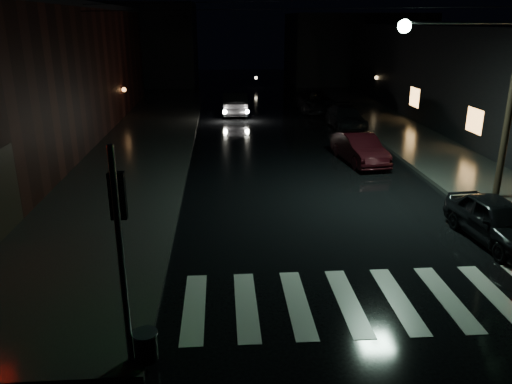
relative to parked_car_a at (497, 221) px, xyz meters
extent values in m
plane|color=black|center=(-7.60, -3.54, -0.67)|extent=(120.00, 120.00, 0.00)
cube|color=#282826|center=(-12.60, 10.46, -0.59)|extent=(6.00, 44.00, 0.15)
cube|color=#282826|center=(2.40, 10.46, -0.59)|extent=(4.00, 44.00, 0.15)
cube|color=black|center=(-17.60, 41.46, 3.33)|extent=(14.00, 10.00, 8.00)
cube|color=black|center=(6.40, 41.46, 2.83)|extent=(14.00, 10.00, 7.00)
cube|color=beige|center=(-4.60, -3.04, -0.66)|extent=(9.00, 3.00, 0.01)
cylinder|color=slate|center=(-9.90, -5.04, 1.58)|extent=(0.12, 0.12, 4.20)
cylinder|color=black|center=(-9.60, -5.04, -0.24)|extent=(0.44, 0.44, 0.55)
cylinder|color=slate|center=(-9.60, -5.04, 0.05)|extent=(0.48, 0.48, 0.04)
cube|color=black|center=(-9.90, -4.86, 2.73)|extent=(0.28, 0.16, 0.85)
sphere|color=#0CFF33|center=(-9.90, -4.77, 2.48)|extent=(0.20, 0.20, 0.20)
cylinder|color=slate|center=(-0.10, 3.46, 5.53)|extent=(4.00, 0.08, 0.08)
sphere|color=#BFFFD8|center=(-2.10, 3.46, 5.43)|extent=(0.44, 0.44, 0.44)
imported|color=black|center=(0.00, 0.00, 0.00)|extent=(1.92, 4.04, 1.33)
imported|color=black|center=(-1.72, 8.91, 0.01)|extent=(1.92, 4.24, 1.35)
imported|color=black|center=(-0.46, 16.82, 0.00)|extent=(1.89, 4.59, 1.33)
imported|color=black|center=(-1.27, 22.89, 0.07)|extent=(2.74, 5.43, 1.47)
imported|color=black|center=(-7.10, 22.04, 0.12)|extent=(1.67, 4.76, 1.57)
camera|label=1|loc=(-8.08, -13.13, 5.59)|focal=35.00mm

